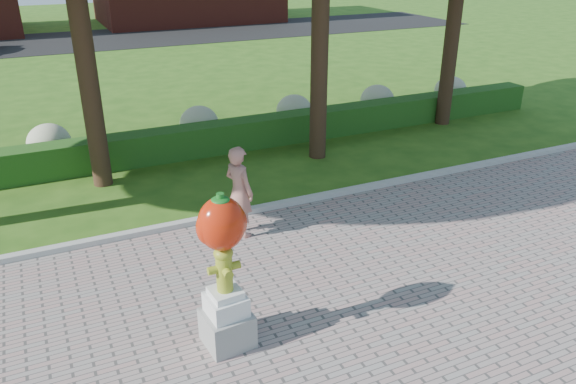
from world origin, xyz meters
name	(u,v)px	position (x,y,z in m)	size (l,w,h in m)	color
ground	(284,295)	(0.00, 0.00, 0.00)	(100.00, 100.00, 0.00)	#2A5314
curb	(224,216)	(0.00, 3.00, 0.07)	(40.00, 0.18, 0.15)	#ADADA5
lawn_hedge	(174,144)	(0.00, 7.00, 0.40)	(24.00, 0.70, 0.80)	#1B4E16
hydrangea_row	(185,125)	(0.57, 8.00, 0.55)	(20.10, 1.10, 0.99)	#B8B88D
street	(83,41)	(0.00, 28.00, 0.01)	(50.00, 8.00, 0.02)	black
hydrant_sculpture	(224,268)	(-1.24, -0.79, 1.29)	(0.69, 0.69, 2.35)	gray
woman	(239,192)	(0.08, 2.21, 0.95)	(0.66, 0.43, 1.82)	#A3695D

